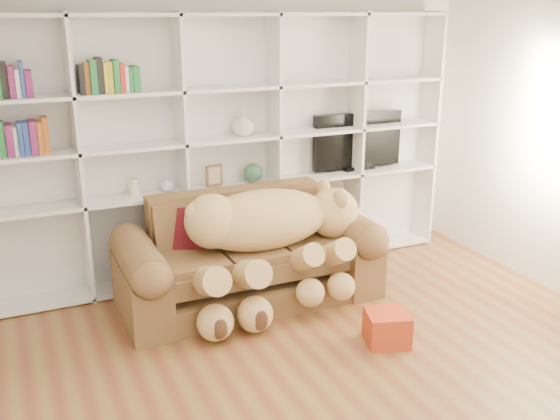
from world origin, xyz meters
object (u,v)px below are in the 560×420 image
teddy_bear (269,234)px  tv (357,141)px  sofa (248,262)px  gift_box (387,328)px

teddy_bear → tv: 1.67m
sofa → tv: 1.79m
tv → gift_box: bearing=-113.5°
teddy_bear → gift_box: 1.22m
sofa → teddy_bear: teddy_bear is taller
tv → teddy_bear: bearing=-147.4°
tv → sofa: bearing=-155.1°
sofa → teddy_bear: size_ratio=1.27×
sofa → gift_box: 1.34m
gift_box → tv: bearing=66.5°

